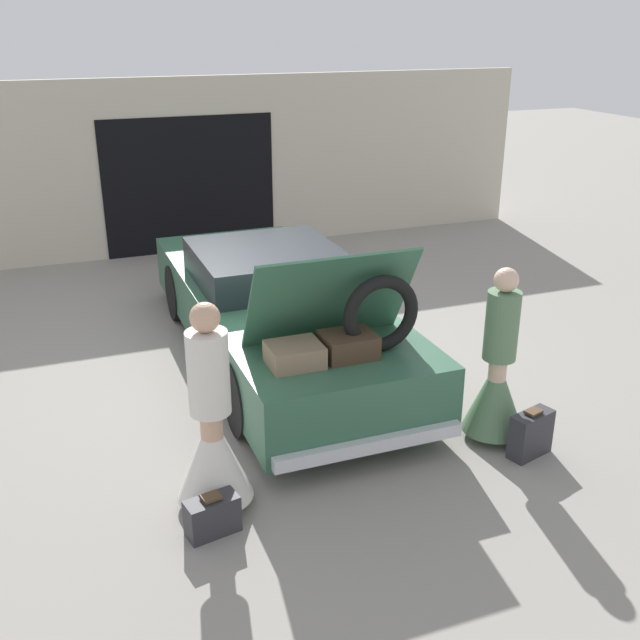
{
  "coord_description": "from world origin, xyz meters",
  "views": [
    {
      "loc": [
        -2.34,
        -7.54,
        3.64
      ],
      "look_at": [
        0.0,
        -1.4,
        0.98
      ],
      "focal_mm": 42.0,
      "sensor_mm": 36.0,
      "label": 1
    }
  ],
  "objects_px": {
    "car": "(276,310)",
    "person_left": "(212,437)",
    "suitcase_beside_left_person": "(212,516)",
    "suitcase_beside_right_person": "(531,434)",
    "person_right": "(497,379)"
  },
  "relations": [
    {
      "from": "suitcase_beside_left_person",
      "to": "suitcase_beside_right_person",
      "type": "height_order",
      "value": "suitcase_beside_right_person"
    },
    {
      "from": "car",
      "to": "suitcase_beside_right_person",
      "type": "relative_size",
      "value": 11.51
    },
    {
      "from": "car",
      "to": "suitcase_beside_right_person",
      "type": "distance_m",
      "value": 3.18
    },
    {
      "from": "car",
      "to": "person_right",
      "type": "bearing_deg",
      "value": -61.17
    },
    {
      "from": "suitcase_beside_left_person",
      "to": "person_right",
      "type": "bearing_deg",
      "value": 9.5
    },
    {
      "from": "car",
      "to": "person_left",
      "type": "distance_m",
      "value": 2.85
    },
    {
      "from": "person_left",
      "to": "person_right",
      "type": "bearing_deg",
      "value": 95.26
    },
    {
      "from": "suitcase_beside_left_person",
      "to": "suitcase_beside_right_person",
      "type": "relative_size",
      "value": 0.96
    },
    {
      "from": "person_right",
      "to": "suitcase_beside_right_person",
      "type": "relative_size",
      "value": 3.67
    },
    {
      "from": "person_left",
      "to": "suitcase_beside_left_person",
      "type": "xyz_separation_m",
      "value": [
        -0.11,
        -0.35,
        -0.47
      ]
    },
    {
      "from": "suitcase_beside_right_person",
      "to": "person_right",
      "type": "bearing_deg",
      "value": 109.23
    },
    {
      "from": "person_left",
      "to": "suitcase_beside_left_person",
      "type": "height_order",
      "value": "person_left"
    },
    {
      "from": "person_right",
      "to": "suitcase_beside_left_person",
      "type": "relative_size",
      "value": 3.84
    },
    {
      "from": "suitcase_beside_left_person",
      "to": "suitcase_beside_right_person",
      "type": "xyz_separation_m",
      "value": [
        2.9,
        0.07,
        0.06
      ]
    },
    {
      "from": "person_right",
      "to": "suitcase_beside_right_person",
      "type": "height_order",
      "value": "person_right"
    }
  ]
}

